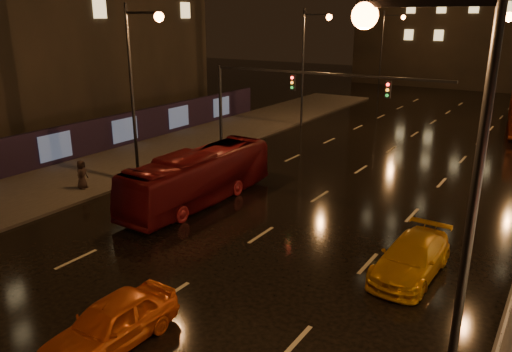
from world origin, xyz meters
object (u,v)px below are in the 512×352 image
at_px(bus_red, 199,177).
at_px(taxi_near, 111,323).
at_px(pedestrian_c, 82,174).
at_px(taxi_far, 411,258).

relative_size(bus_red, taxi_near, 2.28).
relative_size(bus_red, pedestrian_c, 6.11).
bearing_deg(pedestrian_c, taxi_near, -142.03).
distance_m(bus_red, taxi_near, 12.10).
bearing_deg(taxi_far, taxi_near, -122.23).
distance_m(bus_red, pedestrian_c, 6.96).
relative_size(taxi_near, taxi_far, 0.89).
distance_m(taxi_near, pedestrian_c, 14.83).
xyz_separation_m(bus_red, pedestrian_c, (-6.61, -2.13, -0.42)).
height_order(taxi_near, taxi_far, taxi_near).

